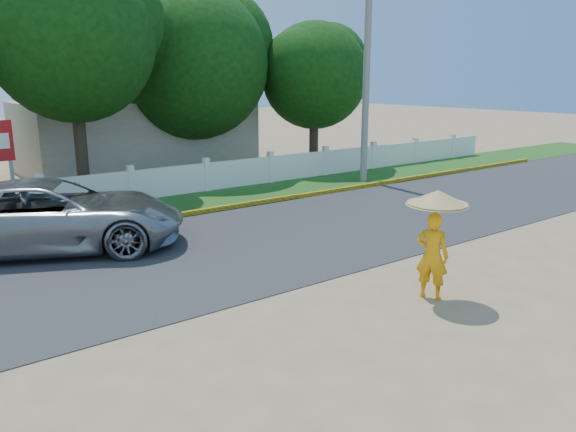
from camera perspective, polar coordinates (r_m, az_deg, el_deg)
The scene contains 10 objects.
ground at distance 11.39m, azimuth 6.12°, elevation -8.32°, with size 120.00×120.00×0.00m, color #9E8460.
road at distance 14.79m, azimuth -5.84°, elevation -2.98°, with size 60.00×7.00×0.02m, color #38383A.
grass_verge at distance 19.33m, azimuth -13.94°, elevation 0.75°, with size 60.00×3.50×0.03m, color #2D601E.
curb at distance 17.80m, azimuth -11.78°, elevation -0.04°, with size 40.00×0.18×0.16m, color yellow.
fence at distance 20.54m, azimuth -15.63°, elevation 2.93°, with size 40.00×0.10×1.10m, color silver.
building_near at distance 27.75m, azimuth -15.22°, elevation 7.92°, with size 10.00×6.00×3.20m, color #B7AD99.
utility_pole at distance 23.57m, azimuth 7.98°, elevation 13.99°, with size 0.28×0.28×8.72m, color gray.
vehicle at distance 15.36m, azimuth -22.84°, elevation 0.06°, with size 2.99×6.48×1.80m, color gray.
monk_with_parasol at distance 11.28m, azimuth 14.68°, elevation -1.26°, with size 1.20×1.20×2.19m.
tree_row at distance 23.06m, azimuth -19.59°, elevation 14.47°, with size 28.13×8.42×8.47m.
Camera 1 is at (-7.25, -7.65, 4.31)m, focal length 35.00 mm.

